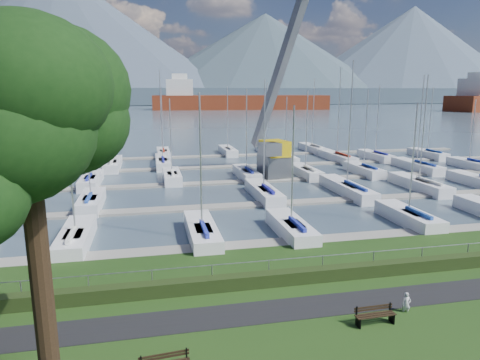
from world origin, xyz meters
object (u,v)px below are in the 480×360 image
object	(u,v)px
person	(407,301)
bench_right	(375,315)
tree	(19,125)
crane	(276,130)

from	to	relation	value
person	bench_right	bearing A→B (deg)	-149.97
tree	crane	distance (m)	39.52
bench_right	tree	xyz separation A→B (m)	(-13.05, -0.97, 8.44)
crane	person	bearing A→B (deg)	-106.32
crane	tree	bearing A→B (deg)	-128.26
tree	bench_right	bearing A→B (deg)	4.25
tree	crane	bearing A→B (deg)	61.78
tree	crane	xyz separation A→B (m)	(18.61, 34.68, -3.53)
bench_right	crane	bearing A→B (deg)	79.25
bench_right	tree	distance (m)	15.57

